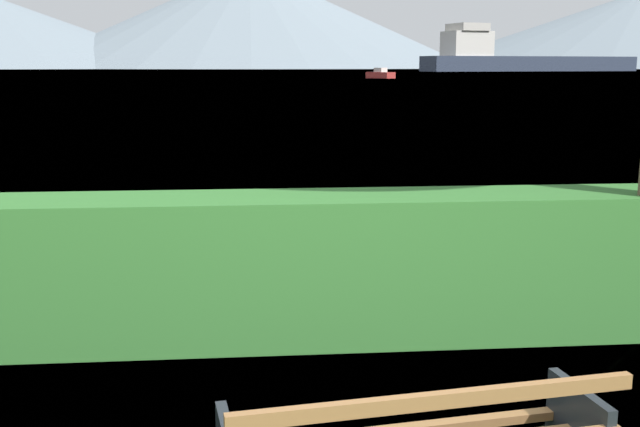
# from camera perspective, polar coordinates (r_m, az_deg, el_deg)

# --- Properties ---
(water_surface) EXTENTS (620.00, 620.00, 0.00)m
(water_surface) POSITION_cam_1_polar(r_m,az_deg,el_deg) (311.98, -5.11, 10.59)
(water_surface) COLOR slate
(water_surface) RESTS_ON ground_plane
(hedge_row) EXTENTS (13.55, 0.76, 1.17)m
(hedge_row) POSITION_cam_1_polar(r_m,az_deg,el_deg) (6.13, 1.61, -4.02)
(hedge_row) COLOR #387A33
(hedge_row) RESTS_ON ground_plane
(cargo_ship_large) EXTENTS (83.05, 33.06, 16.07)m
(cargo_ship_large) POSITION_cam_1_polar(r_m,az_deg,el_deg) (282.82, 14.43, 11.16)
(cargo_ship_large) COLOR #2D384C
(cargo_ship_large) RESTS_ON water_surface
(fishing_boat_near) EXTENTS (4.38, 5.85, 1.74)m
(fishing_boat_near) POSITION_cam_1_polar(r_m,az_deg,el_deg) (129.82, 4.53, 10.32)
(fishing_boat_near) COLOR #B2332D
(fishing_boat_near) RESTS_ON water_surface
(distant_hills) EXTENTS (778.93, 349.08, 71.61)m
(distant_hills) POSITION_cam_1_polar(r_m,az_deg,el_deg) (558.70, 0.80, 13.95)
(distant_hills) COLOR gray
(distant_hills) RESTS_ON ground_plane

